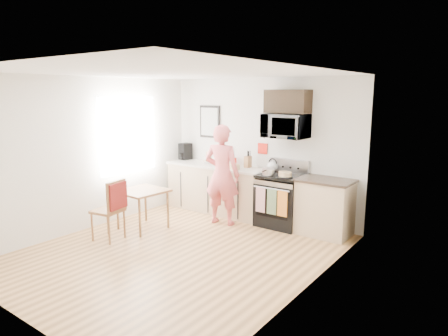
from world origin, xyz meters
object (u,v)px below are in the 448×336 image
Objects in this scene: person at (222,175)px; cake at (285,175)px; dining_table at (142,194)px; microwave at (286,126)px; chair at (114,202)px; range at (281,202)px.

person is 1.12m from cake.
person is 2.44× the size of dining_table.
chair is at bearing -126.90° from microwave.
dining_table is at bearing 36.62° from person.
microwave is 2.82× the size of cake.
cake is (0.15, -0.26, -0.79)m from microwave.
range is 2.42m from dining_table.
microwave is (-0.00, 0.10, 1.32)m from range.
person is 1.82× the size of chair.
range is at bearing 40.39° from dining_table.
microwave is at bearing 119.57° from cake.
person is (-0.91, -0.63, -0.86)m from microwave.
range is 1.14m from person.
range is at bearing -89.94° from microwave.
range is at bearing 133.59° from cake.
person is at bearing 53.65° from chair.
range is 4.31× the size of cake.
microwave reaches higher than dining_table.
cake is at bearing 35.39° from dining_table.
range reaches higher than chair.
person is 6.67× the size of cake.
dining_table is (-1.84, -1.67, -1.15)m from microwave.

